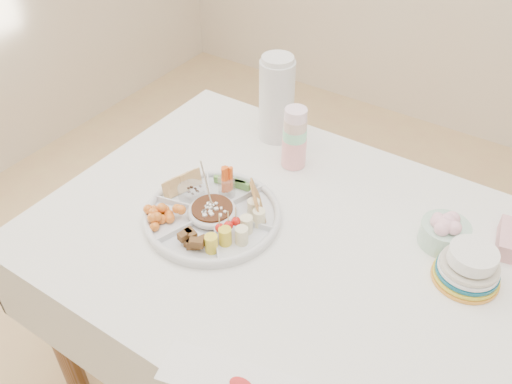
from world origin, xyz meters
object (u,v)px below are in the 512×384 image
Objects in this scene: party_tray at (213,213)px; thermos at (277,98)px; plate_stack at (470,265)px; dining_table at (305,330)px.

party_tray is 0.48m from thermos.
party_tray is 2.28× the size of plate_stack.
plate_stack is (0.37, 0.11, 0.43)m from dining_table.
plate_stack is at bearing -20.81° from thermos.
dining_table is at bearing -46.80° from thermos.
thermos is at bearing 99.39° from party_tray.
plate_stack is (0.66, 0.17, 0.03)m from party_tray.
dining_table is at bearing 13.39° from party_tray.
thermos is 1.79× the size of plate_stack.
plate_stack is (0.74, -0.28, -0.10)m from thermos.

